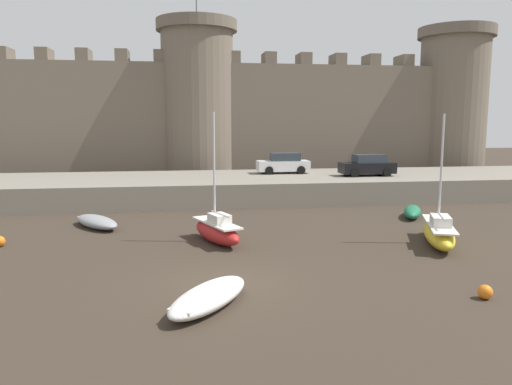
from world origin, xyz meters
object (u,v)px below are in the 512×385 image
Objects in this scene: rowboat_near_channel_left at (412,211)px; car_quay_west at (368,166)px; rowboat_near_channel_right at (97,222)px; rowboat_foreground_centre at (209,296)px; mooring_buoy_near_channel at (485,292)px; sailboat_midflat_left at (439,232)px; sailboat_midflat_centre at (217,230)px; mooring_buoy_mid_mud at (0,241)px; car_quay_east at (283,163)px.

car_quay_west reaches higher than rowboat_near_channel_left.
rowboat_foreground_centre is at bearing -66.67° from rowboat_near_channel_right.
rowboat_near_channel_left is at bearing -91.77° from car_quay_west.
rowboat_foreground_centre is 1.01× the size of rowboat_near_channel_right.
rowboat_foreground_centre is 9.03m from mooring_buoy_near_channel.
sailboat_midflat_left is at bearing 29.85° from rowboat_foreground_centre.
sailboat_midflat_centre reaches higher than rowboat_foreground_centre.
mooring_buoy_mid_mud reaches higher than mooring_buoy_near_channel.
sailboat_midflat_centre is 10.48m from sailboat_midflat_left.
sailboat_midflat_centre reaches higher than sailboat_midflat_left.
sailboat_midflat_centre is at bearing -34.73° from rowboat_near_channel_right.
sailboat_midflat_left reaches higher than rowboat_near_channel_right.
car_quay_east is (6.37, 15.47, 1.80)m from sailboat_midflat_centre.
rowboat_near_channel_right is at bearing -155.64° from car_quay_west.
rowboat_near_channel_right is 7.99× the size of mooring_buoy_mid_mud.
sailboat_midflat_centre reaches higher than mooring_buoy_mid_mud.
car_quay_west is (13.16, 21.08, 2.04)m from rowboat_foreground_centre.
mooring_buoy_mid_mud is 20.60m from mooring_buoy_near_channel.
rowboat_foreground_centre reaches higher than rowboat_near_channel_right.
car_quay_west is 6.54m from car_quay_east.
sailboat_midflat_centre reaches higher than rowboat_near_channel_left.
sailboat_midflat_centre is 12.93× the size of mooring_buoy_near_channel.
rowboat_near_channel_right is 16.97m from car_quay_east.
mooring_buoy_near_channel is at bearing -106.85° from sailboat_midflat_left.
sailboat_midflat_left is 17.73m from rowboat_near_channel_right.
rowboat_near_channel_left is at bearing 9.83° from mooring_buoy_mid_mud.
rowboat_foreground_centre is 8.35m from sailboat_midflat_centre.
rowboat_near_channel_right is 8.40× the size of mooring_buoy_near_channel.
rowboat_foreground_centre is at bearing -95.65° from sailboat_midflat_centre.
sailboat_midflat_centre reaches higher than car_quay_east.
rowboat_foreground_centre is 12.83m from sailboat_midflat_left.
sailboat_midflat_left is at bearing -10.53° from sailboat_midflat_centre.
rowboat_foreground_centre is 0.67× the size of sailboat_midflat_left.
mooring_buoy_mid_mud is 1.05× the size of mooring_buoy_near_channel.
sailboat_midflat_left reaches higher than rowboat_foreground_centre.
rowboat_near_channel_right is 5.25m from mooring_buoy_mid_mud.
sailboat_midflat_centre is 10.07m from mooring_buoy_mid_mud.
car_quay_west is at bearing 28.37° from mooring_buoy_mid_mud.
mooring_buoy_mid_mud is (-10.04, 0.69, -0.36)m from sailboat_midflat_centre.
mooring_buoy_near_channel is (8.19, -8.89, -0.37)m from sailboat_midflat_centre.
rowboat_foreground_centre is at bearing -106.84° from car_quay_east.
sailboat_midflat_left is 6.69m from rowboat_near_channel_left.
rowboat_near_channel_left is 6.84× the size of mooring_buoy_near_channel.
car_quay_west is at bearing 79.17° from mooring_buoy_near_channel.
car_quay_east is at bearing 94.27° from mooring_buoy_near_channel.
sailboat_midflat_left is (11.13, 6.39, 0.24)m from rowboat_foreground_centre.
sailboat_midflat_centre is at bearing 169.47° from sailboat_midflat_left.
car_quay_east is (-3.93, 17.39, 1.80)m from sailboat_midflat_left.
sailboat_midflat_centre is at bearing -3.95° from mooring_buoy_mid_mud.
sailboat_midflat_left reaches higher than mooring_buoy_mid_mud.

